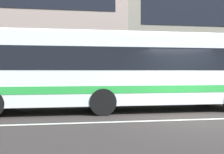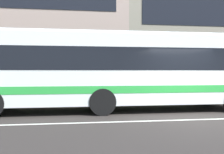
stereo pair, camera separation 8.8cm
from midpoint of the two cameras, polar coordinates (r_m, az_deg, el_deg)
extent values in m
plane|color=#322C29|center=(9.35, 17.81, -8.88)|extent=(160.00, 160.00, 0.00)
cube|color=silver|center=(9.35, 17.81, -8.85)|extent=(60.00, 0.16, 0.01)
cube|color=#2E5F2D|center=(14.64, -8.03, -3.58)|extent=(12.86, 1.10, 0.83)
cube|color=silver|center=(10.88, 0.67, 1.60)|extent=(11.29, 2.61, 2.71)
cube|color=black|center=(10.89, 0.67, 3.74)|extent=(10.62, 2.63, 0.87)
cube|color=green|center=(10.90, 0.66, -2.32)|extent=(11.07, 2.63, 0.28)
cube|color=white|center=(10.98, 0.67, 9.01)|extent=(10.84, 2.20, 0.12)
cylinder|color=black|center=(13.58, 19.58, -3.65)|extent=(1.00, 0.28, 1.00)
cylinder|color=black|center=(12.02, -3.54, -4.20)|extent=(1.00, 0.28, 1.00)
cylinder|color=black|center=(9.67, -2.29, -5.49)|extent=(1.00, 0.28, 1.00)
cylinder|color=black|center=(12.32, -22.20, -4.15)|extent=(1.00, 0.28, 1.00)
camera|label=1|loc=(0.04, -90.23, 0.00)|focal=41.69mm
camera|label=2|loc=(0.04, 89.77, 0.00)|focal=41.69mm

